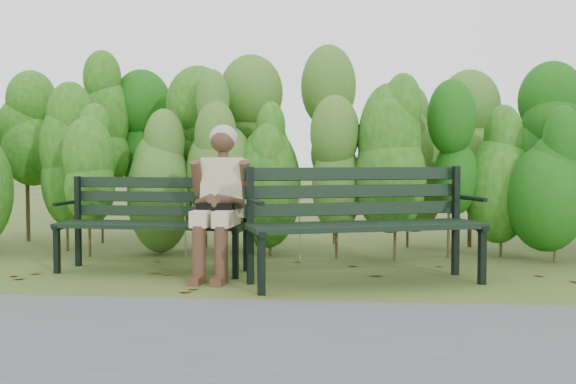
{
  "coord_description": "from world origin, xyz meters",
  "views": [
    {
      "loc": [
        0.58,
        -5.83,
        1.08
      ],
      "look_at": [
        0.0,
        0.35,
        0.75
      ],
      "focal_mm": 42.0,
      "sensor_mm": 36.0,
      "label": 1
    }
  ],
  "objects": [
    {
      "name": "leaf_litter",
      "position": [
        0.22,
        -0.2,
        0.0
      ],
      "size": [
        5.9,
        2.08,
        0.01
      ],
      "color": "brown",
      "rests_on": "ground"
    },
    {
      "name": "hedge_band",
      "position": [
        0.0,
        1.86,
        1.26
      ],
      "size": [
        11.04,
        1.67,
        2.42
      ],
      "color": "#47381E",
      "rests_on": "ground"
    },
    {
      "name": "seated_woman",
      "position": [
        -0.59,
        0.12,
        0.76
      ],
      "size": [
        0.57,
        0.83,
        1.37
      ],
      "color": "beige",
      "rests_on": "ground"
    },
    {
      "name": "bench_right",
      "position": [
        0.68,
        -0.06,
        0.58
      ],
      "size": [
        2.08,
        1.25,
        0.99
      ],
      "color": "black",
      "rests_on": "ground"
    },
    {
      "name": "bench_left",
      "position": [
        -1.25,
        0.35,
        0.52
      ],
      "size": [
        1.8,
        0.7,
        0.89
      ],
      "color": "black",
      "rests_on": "ground"
    },
    {
      "name": "footpath",
      "position": [
        0.0,
        -2.2,
        0.01
      ],
      "size": [
        60.0,
        2.5,
        0.01
      ],
      "primitive_type": "cube",
      "color": "#474749",
      "rests_on": "ground"
    },
    {
      "name": "ground",
      "position": [
        0.0,
        0.0,
        0.0
      ],
      "size": [
        80.0,
        80.0,
        0.0
      ],
      "primitive_type": "plane",
      "color": "#394720"
    }
  ]
}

